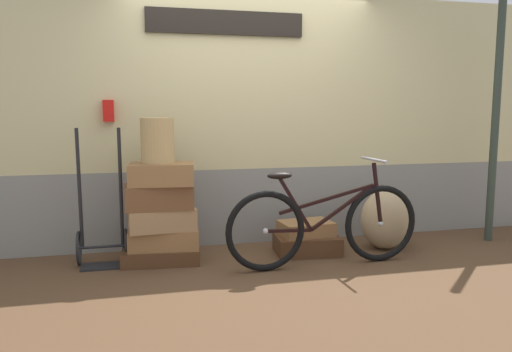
{
  "coord_description": "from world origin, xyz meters",
  "views": [
    {
      "loc": [
        -1.18,
        -4.26,
        1.4
      ],
      "look_at": [
        -0.08,
        0.16,
        0.78
      ],
      "focal_mm": 35.52,
      "sensor_mm": 36.0,
      "label": 1
    }
  ],
  "objects_px": {
    "suitcase_3": "(159,196)",
    "wicker_basket": "(158,140)",
    "luggage_trolley": "(102,235)",
    "suitcase_2": "(162,218)",
    "burlap_sack": "(385,219)",
    "bicycle": "(324,225)",
    "suitcase_4": "(162,174)",
    "suitcase_0": "(161,255)",
    "suitcase_6": "(306,228)",
    "suitcase_5": "(307,244)",
    "suitcase_1": "(164,239)"
  },
  "relations": [
    {
      "from": "suitcase_3",
      "to": "suitcase_4",
      "type": "distance_m",
      "value": 0.21
    },
    {
      "from": "suitcase_4",
      "to": "suitcase_6",
      "type": "distance_m",
      "value": 1.48
    },
    {
      "from": "suitcase_4",
      "to": "burlap_sack",
      "type": "distance_m",
      "value": 2.24
    },
    {
      "from": "suitcase_0",
      "to": "suitcase_4",
      "type": "bearing_deg",
      "value": -56.87
    },
    {
      "from": "suitcase_4",
      "to": "suitcase_1",
      "type": "bearing_deg",
      "value": 85.96
    },
    {
      "from": "wicker_basket",
      "to": "bicycle",
      "type": "distance_m",
      "value": 1.65
    },
    {
      "from": "suitcase_0",
      "to": "burlap_sack",
      "type": "height_order",
      "value": "burlap_sack"
    },
    {
      "from": "suitcase_0",
      "to": "suitcase_2",
      "type": "bearing_deg",
      "value": 31.8
    },
    {
      "from": "suitcase_3",
      "to": "bicycle",
      "type": "height_order",
      "value": "bicycle"
    },
    {
      "from": "suitcase_0",
      "to": "suitcase_6",
      "type": "height_order",
      "value": "suitcase_6"
    },
    {
      "from": "suitcase_3",
      "to": "suitcase_6",
      "type": "bearing_deg",
      "value": -1.01
    },
    {
      "from": "suitcase_1",
      "to": "burlap_sack",
      "type": "relative_size",
      "value": 1.04
    },
    {
      "from": "luggage_trolley",
      "to": "suitcase_2",
      "type": "bearing_deg",
      "value": -8.56
    },
    {
      "from": "suitcase_2",
      "to": "luggage_trolley",
      "type": "distance_m",
      "value": 0.55
    },
    {
      "from": "wicker_basket",
      "to": "suitcase_0",
      "type": "bearing_deg",
      "value": 79.77
    },
    {
      "from": "suitcase_4",
      "to": "luggage_trolley",
      "type": "xyz_separation_m",
      "value": [
        -0.53,
        0.13,
        -0.55
      ]
    },
    {
      "from": "suitcase_5",
      "to": "suitcase_4",
      "type": "bearing_deg",
      "value": -174.78
    },
    {
      "from": "suitcase_0",
      "to": "bicycle",
      "type": "xyz_separation_m",
      "value": [
        1.41,
        -0.44,
        0.31
      ]
    },
    {
      "from": "wicker_basket",
      "to": "burlap_sack",
      "type": "distance_m",
      "value": 2.36
    },
    {
      "from": "suitcase_6",
      "to": "suitcase_1",
      "type": "bearing_deg",
      "value": 174.69
    },
    {
      "from": "suitcase_2",
      "to": "luggage_trolley",
      "type": "bearing_deg",
      "value": 168.26
    },
    {
      "from": "bicycle",
      "to": "suitcase_1",
      "type": "bearing_deg",
      "value": 162.05
    },
    {
      "from": "suitcase_2",
      "to": "burlap_sack",
      "type": "distance_m",
      "value": 2.19
    },
    {
      "from": "suitcase_1",
      "to": "wicker_basket",
      "type": "relative_size",
      "value": 1.56
    },
    {
      "from": "suitcase_1",
      "to": "bicycle",
      "type": "distance_m",
      "value": 1.45
    },
    {
      "from": "suitcase_5",
      "to": "luggage_trolley",
      "type": "relative_size",
      "value": 0.49
    },
    {
      "from": "suitcase_1",
      "to": "bicycle",
      "type": "relative_size",
      "value": 0.35
    },
    {
      "from": "suitcase_6",
      "to": "wicker_basket",
      "type": "relative_size",
      "value": 1.24
    },
    {
      "from": "suitcase_3",
      "to": "burlap_sack",
      "type": "relative_size",
      "value": 0.99
    },
    {
      "from": "suitcase_3",
      "to": "suitcase_4",
      "type": "height_order",
      "value": "suitcase_4"
    },
    {
      "from": "suitcase_1",
      "to": "suitcase_2",
      "type": "xyz_separation_m",
      "value": [
        -0.02,
        0.01,
        0.19
      ]
    },
    {
      "from": "suitcase_3",
      "to": "wicker_basket",
      "type": "distance_m",
      "value": 0.5
    },
    {
      "from": "suitcase_1",
      "to": "suitcase_4",
      "type": "height_order",
      "value": "suitcase_4"
    },
    {
      "from": "bicycle",
      "to": "suitcase_0",
      "type": "bearing_deg",
      "value": 162.44
    },
    {
      "from": "suitcase_1",
      "to": "suitcase_3",
      "type": "bearing_deg",
      "value": -141.4
    },
    {
      "from": "burlap_sack",
      "to": "bicycle",
      "type": "xyz_separation_m",
      "value": [
        -0.8,
        -0.38,
        0.07
      ]
    },
    {
      "from": "suitcase_2",
      "to": "bicycle",
      "type": "distance_m",
      "value": 1.46
    },
    {
      "from": "bicycle",
      "to": "suitcase_4",
      "type": "bearing_deg",
      "value": 163.81
    },
    {
      "from": "wicker_basket",
      "to": "burlap_sack",
      "type": "relative_size",
      "value": 0.67
    },
    {
      "from": "burlap_sack",
      "to": "suitcase_6",
      "type": "bearing_deg",
      "value": 176.91
    },
    {
      "from": "suitcase_0",
      "to": "wicker_basket",
      "type": "bearing_deg",
      "value": -95.64
    },
    {
      "from": "suitcase_4",
      "to": "suitcase_6",
      "type": "xyz_separation_m",
      "value": [
        1.36,
        0.02,
        -0.58
      ]
    },
    {
      "from": "suitcase_4",
      "to": "suitcase_6",
      "type": "relative_size",
      "value": 1.14
    },
    {
      "from": "suitcase_1",
      "to": "suitcase_5",
      "type": "height_order",
      "value": "suitcase_1"
    },
    {
      "from": "suitcase_2",
      "to": "suitcase_3",
      "type": "distance_m",
      "value": 0.21
    },
    {
      "from": "suitcase_6",
      "to": "luggage_trolley",
      "type": "bearing_deg",
      "value": 172.32
    },
    {
      "from": "suitcase_1",
      "to": "suitcase_4",
      "type": "relative_size",
      "value": 1.11
    },
    {
      "from": "suitcase_5",
      "to": "burlap_sack",
      "type": "xyz_separation_m",
      "value": [
        0.81,
        -0.03,
        0.21
      ]
    },
    {
      "from": "suitcase_3",
      "to": "suitcase_4",
      "type": "xyz_separation_m",
      "value": [
        0.03,
        -0.02,
        0.2
      ]
    },
    {
      "from": "suitcase_0",
      "to": "burlap_sack",
      "type": "xyz_separation_m",
      "value": [
        2.21,
        -0.06,
        0.23
      ]
    }
  ]
}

